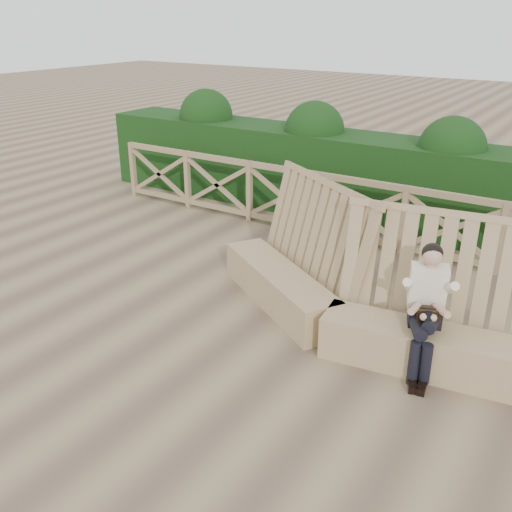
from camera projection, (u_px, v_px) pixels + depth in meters
The scene contains 5 objects.
ground at pixel (236, 338), 6.67m from camera, with size 60.00×60.00×0.00m, color brown.
bench at pixel (351, 300), 6.65m from camera, with size 4.30×1.85×1.61m.
woman at pixel (426, 304), 5.82m from camera, with size 0.51×0.84×1.38m.
guardrail at pixel (360, 212), 9.15m from camera, with size 10.10×0.09×1.10m.
hedge at pixel (389, 183), 9.99m from camera, with size 12.00×1.20×1.50m, color black.
Camera 1 is at (3.33, -4.69, 3.51)m, focal length 40.00 mm.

